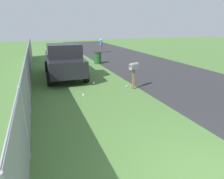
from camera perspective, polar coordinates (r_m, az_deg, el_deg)
name	(u,v)px	position (r m, az deg, el deg)	size (l,w,h in m)	color
road_asphalt	(196,84)	(12.13, 22.75, 1.55)	(60.00, 6.77, 0.01)	#2D2D30
mailbox	(134,68)	(10.05, 6.22, 6.04)	(0.36, 0.52, 1.36)	brown
pickup_truck	(64,60)	(12.61, -13.50, 8.21)	(5.08, 2.35, 2.09)	black
trash_bin	(98,58)	(16.95, -4.11, 8.98)	(0.61, 0.61, 0.96)	#1E4C1E
pedestrian	(101,45)	(23.56, -3.14, 12.64)	(0.49, 0.30, 1.59)	#4C4238
fence_section	(29,65)	(12.09, -22.51, 6.47)	(20.29, 0.07, 1.88)	#9EA3A8
litter_cup_near_hydrant	(83,95)	(9.40, -8.17, -1.53)	(0.08, 0.08, 0.10)	white
litter_can_midfield_a	(127,86)	(10.65, 4.21, 0.93)	(0.07, 0.07, 0.12)	silver
litter_bag_far_scatter	(94,83)	(11.11, -5.25, 1.85)	(0.14, 0.14, 0.14)	silver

